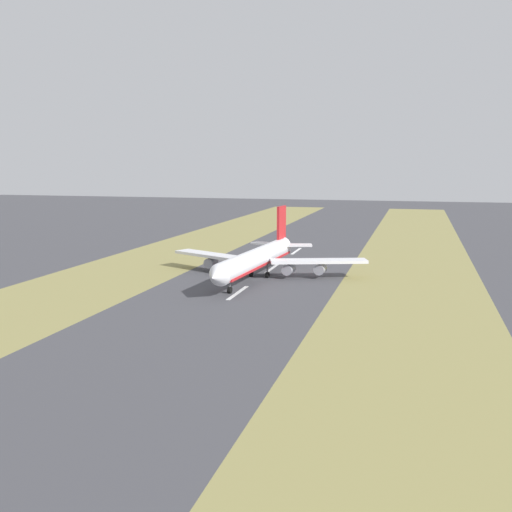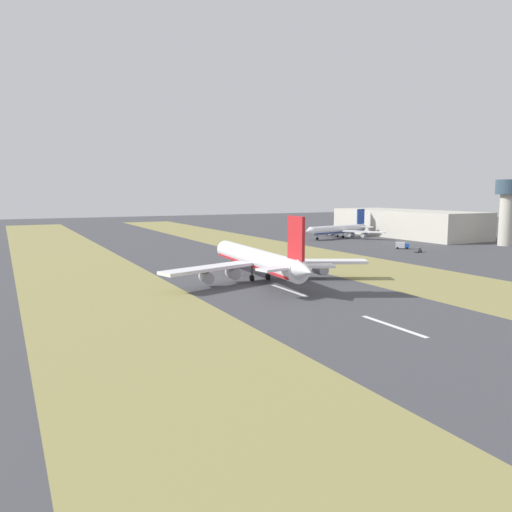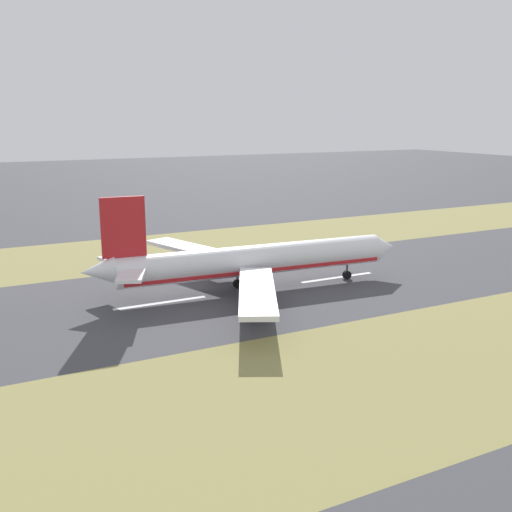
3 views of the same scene
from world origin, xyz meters
The scene contains 6 objects.
ground_plane centered at (0.00, 0.00, 0.00)m, with size 800.00×800.00×0.00m, color #424247.
grass_median_west centered at (-45.00, 0.00, 0.00)m, with size 40.00×600.00×0.01m, color olive.
grass_median_east centered at (45.00, 0.00, 0.00)m, with size 40.00×600.00×0.01m, color olive.
centreline_dash_mid centered at (0.00, -20.99, 0.01)m, with size 1.20×18.00×0.01m, color silver.
centreline_dash_far centered at (0.00, 19.01, 0.01)m, with size 1.20×18.00×0.01m, color silver.
airplane_main_jet centered at (0.19, -2.89, 6.02)m, with size 63.96×67.22×20.20m.
Camera 3 is at (103.74, -54.06, 34.03)m, focal length 42.00 mm.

